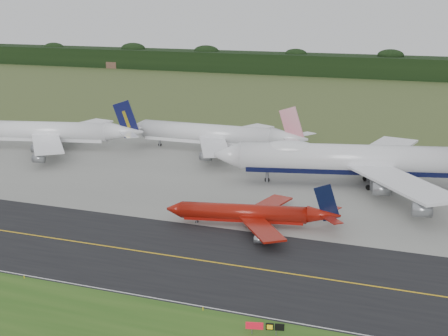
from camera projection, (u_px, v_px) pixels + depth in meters
ground at (228, 255)px, 110.27m from camera, size 600.00×600.00×0.00m
taxiway at (220, 263)px, 106.64m from camera, size 400.00×32.00×0.02m
apron at (297, 179)px, 156.50m from camera, size 400.00×78.00×0.01m
taxiway_centreline at (220, 263)px, 106.63m from camera, size 400.00×0.40×0.00m
taxiway_edge_line at (184, 303)px, 92.58m from camera, size 400.00×0.25×0.00m
horizon_treeline at (389, 68)px, 357.00m from camera, size 700.00×25.00×12.00m
jet_ba_747 at (364, 160)px, 149.69m from camera, size 74.53×60.66×18.92m
jet_red_737 at (253, 214)px, 123.56m from camera, size 34.62×27.81×9.40m
jet_navy_gold at (49, 132)px, 187.90m from camera, size 58.33×49.91×15.18m
jet_star_tail at (216, 135)px, 184.12m from camera, size 56.06×47.15×14.85m
taxiway_sign at (265, 326)px, 83.64m from camera, size 5.11×1.41×1.74m
edge_marker_left at (24, 277)px, 100.83m from camera, size 0.16×0.16×0.50m
edge_marker_center at (203, 309)px, 90.48m from camera, size 0.16×0.16×0.50m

